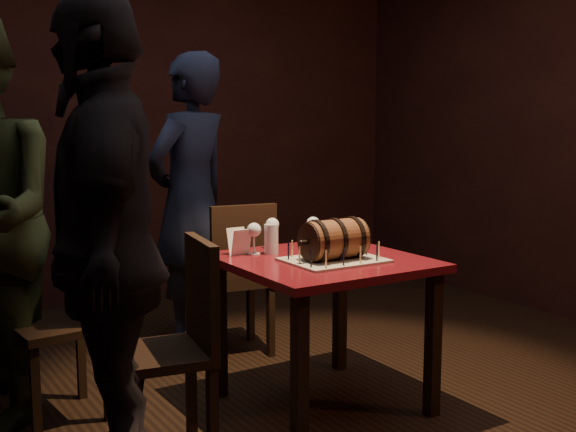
{
  "coord_description": "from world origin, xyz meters",
  "views": [
    {
      "loc": [
        -1.86,
        -2.94,
        1.44
      ],
      "look_at": [
        -0.0,
        0.05,
        0.95
      ],
      "focal_mm": 45.0,
      "sensor_mm": 36.0,
      "label": 1
    }
  ],
  "objects_px": {
    "wine_glass_left": "(254,231)",
    "wine_glass_mid": "(272,226)",
    "pub_table": "(323,280)",
    "person_back": "(190,200)",
    "person_left_front": "(105,254)",
    "chair_left_front": "(179,336)",
    "chair_left_rear": "(74,309)",
    "wine_glass_right": "(313,225)",
    "barrel_cake": "(334,239)",
    "pint_of_ale": "(271,240)",
    "chair_back": "(238,271)"
  },
  "relations": [
    {
      "from": "pub_table",
      "to": "barrel_cake",
      "type": "relative_size",
      "value": 2.55
    },
    {
      "from": "wine_glass_left",
      "to": "pint_of_ale",
      "type": "xyz_separation_m",
      "value": [
        0.08,
        -0.03,
        -0.05
      ]
    },
    {
      "from": "barrel_cake",
      "to": "pub_table",
      "type": "bearing_deg",
      "value": 90.87
    },
    {
      "from": "wine_glass_right",
      "to": "person_back",
      "type": "bearing_deg",
      "value": 104.29
    },
    {
      "from": "wine_glass_mid",
      "to": "chair_left_rear",
      "type": "xyz_separation_m",
      "value": [
        -1.0,
        0.19,
        -0.34
      ]
    },
    {
      "from": "chair_left_rear",
      "to": "barrel_cake",
      "type": "bearing_deg",
      "value": -30.75
    },
    {
      "from": "pint_of_ale",
      "to": "chair_back",
      "type": "bearing_deg",
      "value": 76.59
    },
    {
      "from": "wine_glass_mid",
      "to": "pint_of_ale",
      "type": "relative_size",
      "value": 1.07
    },
    {
      "from": "barrel_cake",
      "to": "person_left_front",
      "type": "height_order",
      "value": "person_left_front"
    },
    {
      "from": "chair_left_front",
      "to": "person_back",
      "type": "relative_size",
      "value": 0.51
    },
    {
      "from": "barrel_cake",
      "to": "chair_left_front",
      "type": "xyz_separation_m",
      "value": [
        -0.81,
        -0.03,
        -0.33
      ]
    },
    {
      "from": "person_back",
      "to": "chair_left_front",
      "type": "bearing_deg",
      "value": 40.46
    },
    {
      "from": "wine_glass_right",
      "to": "person_back",
      "type": "distance_m",
      "value": 1.04
    },
    {
      "from": "wine_glass_mid",
      "to": "pint_of_ale",
      "type": "height_order",
      "value": "wine_glass_mid"
    },
    {
      "from": "wine_glass_left",
      "to": "person_back",
      "type": "bearing_deg",
      "value": 83.66
    },
    {
      "from": "person_back",
      "to": "wine_glass_mid",
      "type": "bearing_deg",
      "value": 69.71
    },
    {
      "from": "wine_glass_left",
      "to": "wine_glass_mid",
      "type": "xyz_separation_m",
      "value": [
        0.16,
        0.1,
        -0.0
      ]
    },
    {
      "from": "pub_table",
      "to": "chair_left_rear",
      "type": "bearing_deg",
      "value": 152.78
    },
    {
      "from": "pub_table",
      "to": "wine_glass_mid",
      "type": "distance_m",
      "value": 0.44
    },
    {
      "from": "wine_glass_mid",
      "to": "wine_glass_right",
      "type": "relative_size",
      "value": 1.0
    },
    {
      "from": "pub_table",
      "to": "barrel_cake",
      "type": "xyz_separation_m",
      "value": [
        0.0,
        -0.09,
        0.22
      ]
    },
    {
      "from": "chair_left_rear",
      "to": "person_back",
      "type": "xyz_separation_m",
      "value": [
        0.95,
        0.74,
        0.39
      ]
    },
    {
      "from": "wine_glass_mid",
      "to": "person_back",
      "type": "bearing_deg",
      "value": 93.16
    },
    {
      "from": "chair_left_front",
      "to": "person_back",
      "type": "height_order",
      "value": "person_back"
    },
    {
      "from": "barrel_cake",
      "to": "wine_glass_left",
      "type": "bearing_deg",
      "value": 124.22
    },
    {
      "from": "pub_table",
      "to": "barrel_cake",
      "type": "height_order",
      "value": "barrel_cake"
    },
    {
      "from": "chair_left_rear",
      "to": "person_back",
      "type": "height_order",
      "value": "person_back"
    },
    {
      "from": "person_back",
      "to": "person_left_front",
      "type": "distance_m",
      "value": 1.91
    },
    {
      "from": "pub_table",
      "to": "pint_of_ale",
      "type": "distance_m",
      "value": 0.34
    },
    {
      "from": "chair_back",
      "to": "pub_table",
      "type": "bearing_deg",
      "value": -89.96
    },
    {
      "from": "wine_glass_left",
      "to": "chair_left_front",
      "type": "relative_size",
      "value": 0.17
    },
    {
      "from": "wine_glass_right",
      "to": "chair_left_front",
      "type": "bearing_deg",
      "value": -157.12
    },
    {
      "from": "wine_glass_mid",
      "to": "person_back",
      "type": "height_order",
      "value": "person_back"
    },
    {
      "from": "pub_table",
      "to": "pint_of_ale",
      "type": "height_order",
      "value": "pint_of_ale"
    },
    {
      "from": "pint_of_ale",
      "to": "chair_back",
      "type": "relative_size",
      "value": 0.16
    },
    {
      "from": "wine_glass_right",
      "to": "chair_left_rear",
      "type": "height_order",
      "value": "chair_left_rear"
    },
    {
      "from": "wine_glass_right",
      "to": "person_left_front",
      "type": "height_order",
      "value": "person_left_front"
    },
    {
      "from": "wine_glass_right",
      "to": "chair_back",
      "type": "distance_m",
      "value": 0.71
    },
    {
      "from": "wine_glass_right",
      "to": "pint_of_ale",
      "type": "distance_m",
      "value": 0.3
    },
    {
      "from": "wine_glass_left",
      "to": "person_left_front",
      "type": "distance_m",
      "value": 1.1
    },
    {
      "from": "pub_table",
      "to": "wine_glass_left",
      "type": "relative_size",
      "value": 5.59
    },
    {
      "from": "barrel_cake",
      "to": "person_back",
      "type": "bearing_deg",
      "value": 95.21
    },
    {
      "from": "chair_left_rear",
      "to": "chair_left_front",
      "type": "distance_m",
      "value": 0.71
    },
    {
      "from": "wine_glass_left",
      "to": "wine_glass_mid",
      "type": "distance_m",
      "value": 0.19
    },
    {
      "from": "wine_glass_left",
      "to": "person_back",
      "type": "height_order",
      "value": "person_back"
    },
    {
      "from": "pub_table",
      "to": "person_back",
      "type": "xyz_separation_m",
      "value": [
        -0.12,
        1.29,
        0.27
      ]
    },
    {
      "from": "wine_glass_right",
      "to": "chair_back",
      "type": "relative_size",
      "value": 0.17
    },
    {
      "from": "wine_glass_left",
      "to": "chair_left_rear",
      "type": "height_order",
      "value": "chair_left_rear"
    },
    {
      "from": "chair_left_rear",
      "to": "person_back",
      "type": "relative_size",
      "value": 0.51
    },
    {
      "from": "wine_glass_left",
      "to": "barrel_cake",
      "type": "bearing_deg",
      "value": -55.78
    }
  ]
}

